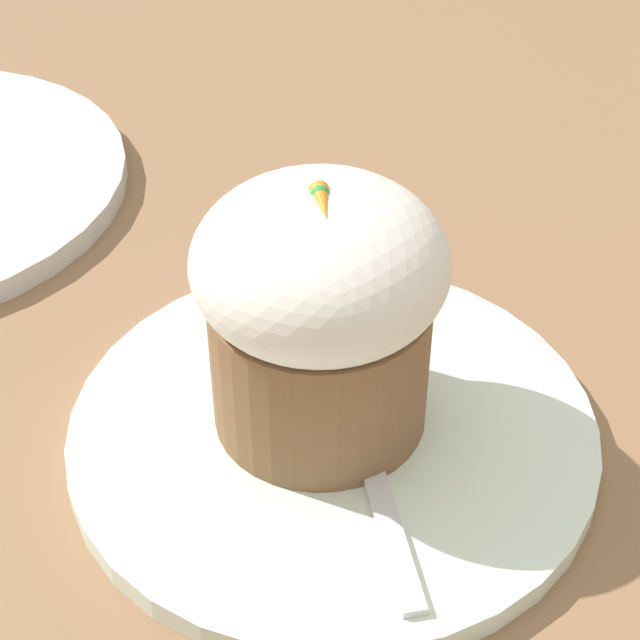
{
  "coord_description": "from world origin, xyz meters",
  "views": [
    {
      "loc": [
        0.34,
        -0.06,
        0.36
      ],
      "look_at": [
        -0.01,
        -0.01,
        0.07
      ],
      "focal_mm": 60.0,
      "sensor_mm": 36.0,
      "label": 1
    }
  ],
  "objects": [
    {
      "name": "ground_plane",
      "position": [
        0.0,
        0.0,
        0.0
      ],
      "size": [
        4.0,
        4.0,
        0.0
      ],
      "primitive_type": "plane",
      "color": "#846042"
    },
    {
      "name": "dessert_plate",
      "position": [
        0.0,
        0.0,
        0.01
      ],
      "size": [
        0.24,
        0.24,
        0.01
      ],
      "color": "silver",
      "rests_on": "ground_plane"
    },
    {
      "name": "carrot_cake",
      "position": [
        -0.01,
        -0.01,
        0.08
      ],
      "size": [
        0.11,
        0.11,
        0.12
      ],
      "color": "brown",
      "rests_on": "dessert_plate"
    },
    {
      "name": "spoon",
      "position": [
        0.03,
        0.01,
        0.02
      ],
      "size": [
        0.11,
        0.03,
        0.01
      ],
      "color": "silver",
      "rests_on": "dessert_plate"
    }
  ]
}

